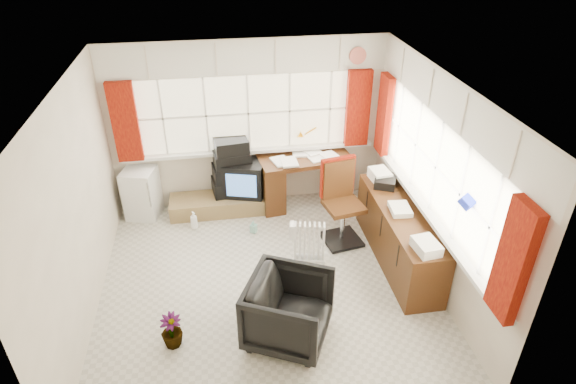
% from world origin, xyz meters
% --- Properties ---
extents(ground, '(4.00, 4.00, 0.00)m').
position_xyz_m(ground, '(0.00, 0.00, 0.00)').
color(ground, beige).
rests_on(ground, ground).
extents(room_walls, '(4.00, 4.00, 4.00)m').
position_xyz_m(room_walls, '(0.00, 0.00, 1.50)').
color(room_walls, beige).
rests_on(room_walls, ground).
extents(window_back, '(3.70, 0.12, 3.60)m').
position_xyz_m(window_back, '(0.00, 1.94, 0.95)').
color(window_back, '#FFF3C9').
rests_on(window_back, room_walls).
extents(window_right, '(0.12, 3.70, 3.60)m').
position_xyz_m(window_right, '(1.94, 0.00, 0.95)').
color(window_right, '#FFF3C9').
rests_on(window_right, room_walls).
extents(curtains, '(3.83, 3.83, 1.15)m').
position_xyz_m(curtains, '(0.92, 0.93, 1.46)').
color(curtains, '#9C2508').
rests_on(curtains, room_walls).
extents(overhead_cabinets, '(3.98, 3.98, 0.48)m').
position_xyz_m(overhead_cabinets, '(0.98, 0.98, 2.25)').
color(overhead_cabinets, silver).
rests_on(overhead_cabinets, room_walls).
extents(desk, '(1.44, 0.85, 0.83)m').
position_xyz_m(desk, '(0.80, 1.80, 0.44)').
color(desk, '#522813').
rests_on(desk, ground).
extents(desk_lamp, '(0.15, 0.14, 0.38)m').
position_xyz_m(desk_lamp, '(0.99, 2.00, 1.05)').
color(desk_lamp, orange).
rests_on(desk_lamp, desk).
extents(task_chair, '(0.57, 0.60, 1.18)m').
position_xyz_m(task_chair, '(1.10, 0.82, 0.63)').
color(task_chair, black).
rests_on(task_chair, ground).
extents(office_chair, '(1.11, 1.10, 0.76)m').
position_xyz_m(office_chair, '(0.13, -0.89, 0.38)').
color(office_chair, black).
rests_on(office_chair, ground).
extents(radiator, '(0.43, 0.24, 0.60)m').
position_xyz_m(radiator, '(0.59, 0.30, 0.25)').
color(radiator, white).
rests_on(radiator, ground).
extents(credenza, '(0.50, 2.00, 0.85)m').
position_xyz_m(credenza, '(1.73, 0.20, 0.39)').
color(credenza, '#522813').
rests_on(credenza, ground).
extents(file_tray, '(0.39, 0.43, 0.12)m').
position_xyz_m(file_tray, '(1.73, 0.86, 0.81)').
color(file_tray, black).
rests_on(file_tray, credenza).
extents(tv_bench, '(1.40, 0.50, 0.25)m').
position_xyz_m(tv_bench, '(-0.55, 1.72, 0.12)').
color(tv_bench, olive).
rests_on(tv_bench, ground).
extents(crt_tv, '(0.71, 0.67, 0.53)m').
position_xyz_m(crt_tv, '(-0.11, 1.80, 0.51)').
color(crt_tv, black).
rests_on(crt_tv, tv_bench).
extents(hifi_stack, '(0.68, 0.48, 0.87)m').
position_xyz_m(hifi_stack, '(-0.28, 1.85, 0.64)').
color(hifi_stack, black).
rests_on(hifi_stack, tv_bench).
extents(mini_fridge, '(0.54, 0.55, 0.76)m').
position_xyz_m(mini_fridge, '(-1.63, 1.80, 0.38)').
color(mini_fridge, white).
rests_on(mini_fridge, ground).
extents(spray_bottle_a, '(0.14, 0.14, 0.27)m').
position_xyz_m(spray_bottle_a, '(-0.90, 1.33, 0.14)').
color(spray_bottle_a, white).
rests_on(spray_bottle_a, ground).
extents(spray_bottle_b, '(0.11, 0.12, 0.18)m').
position_xyz_m(spray_bottle_b, '(-0.06, 1.09, 0.09)').
color(spray_bottle_b, '#85C6B6').
rests_on(spray_bottle_b, ground).
extents(flower_vase, '(0.24, 0.24, 0.41)m').
position_xyz_m(flower_vase, '(-1.10, -0.81, 0.20)').
color(flower_vase, black).
rests_on(flower_vase, ground).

